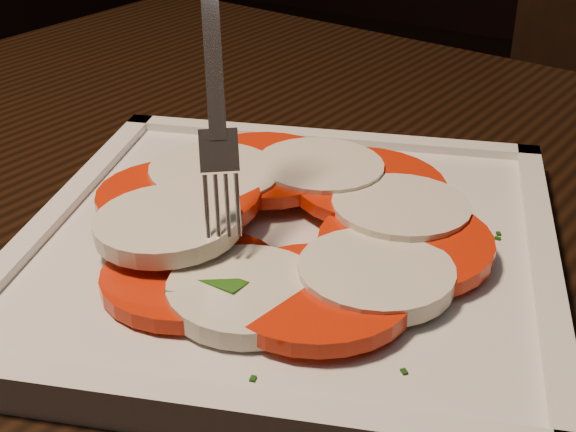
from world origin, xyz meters
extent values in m
cube|color=black|center=(0.16, 0.01, 0.73)|extent=(1.28, 0.92, 0.04)
cylinder|color=black|center=(-0.35, 0.40, 0.35)|extent=(0.06, 0.06, 0.71)
cylinder|color=black|center=(-0.04, 0.44, 0.21)|extent=(0.04, 0.04, 0.41)
cylinder|color=black|center=(-0.01, 0.79, 0.21)|extent=(0.04, 0.04, 0.41)
cube|color=silver|center=(0.06, -0.01, 0.76)|extent=(0.38, 0.38, 0.01)
cylinder|color=red|center=(0.04, -0.08, 0.77)|extent=(0.10, 0.10, 0.02)
cylinder|color=beige|center=(0.08, -0.08, 0.77)|extent=(0.08, 0.08, 0.01)
cylinder|color=red|center=(0.11, -0.06, 0.77)|extent=(0.10, 0.10, 0.02)
cylinder|color=beige|center=(0.13, -0.03, 0.77)|extent=(0.08, 0.08, 0.01)
cylinder|color=red|center=(0.13, 0.00, 0.77)|extent=(0.10, 0.10, 0.01)
cylinder|color=beige|center=(0.11, 0.03, 0.78)|extent=(0.08, 0.08, 0.01)
cylinder|color=red|center=(0.08, 0.05, 0.78)|extent=(0.10, 0.10, 0.01)
cylinder|color=beige|center=(0.05, 0.05, 0.78)|extent=(0.08, 0.08, 0.01)
cylinder|color=red|center=(0.02, 0.03, 0.78)|extent=(0.10, 0.10, 0.01)
cylinder|color=beige|center=(0.00, 0.01, 0.78)|extent=(0.08, 0.08, 0.01)
cylinder|color=red|center=(0.00, -0.03, 0.78)|extent=(0.10, 0.10, 0.01)
cylinder|color=beige|center=(0.01, -0.06, 0.78)|extent=(0.08, 0.08, 0.01)
cube|color=#1C510E|center=(0.11, -0.01, 0.78)|extent=(0.03, 0.03, 0.00)
cube|color=#1C510E|center=(0.10, 0.01, 0.78)|extent=(0.04, 0.01, 0.00)
cube|color=#1C510E|center=(0.07, 0.04, 0.78)|extent=(0.03, 0.02, 0.00)
cube|color=#1C510E|center=(0.11, 0.03, 0.78)|extent=(0.02, 0.04, 0.00)
cube|color=#1C510E|center=(0.00, -0.02, 0.78)|extent=(0.04, 0.04, 0.00)
cube|color=#1C510E|center=(0.06, -0.08, 0.78)|extent=(0.04, 0.02, 0.00)
cube|color=#1C510E|center=(0.06, -0.09, 0.78)|extent=(0.04, 0.03, 0.00)
cube|color=#10390A|center=(-0.05, 0.00, 0.77)|extent=(0.00, 0.00, 0.00)
cube|color=#10390A|center=(-0.03, 0.04, 0.77)|extent=(0.00, 0.00, 0.00)
cube|color=#10390A|center=(0.01, 0.09, 0.77)|extent=(0.00, 0.00, 0.00)
cube|color=#10390A|center=(-0.05, -0.02, 0.77)|extent=(0.00, 0.00, 0.00)
cube|color=#10390A|center=(0.02, -0.10, 0.77)|extent=(0.00, 0.00, 0.00)
cube|color=#10390A|center=(0.07, -0.11, 0.77)|extent=(0.00, 0.00, 0.00)
cube|color=#10390A|center=(0.16, 0.05, 0.77)|extent=(0.00, 0.00, 0.00)
cube|color=#10390A|center=(0.04, 0.08, 0.77)|extent=(0.00, 0.00, 0.00)
cube|color=#10390A|center=(-0.05, -0.03, 0.77)|extent=(0.00, 0.00, 0.00)
cube|color=#10390A|center=(0.07, 0.10, 0.77)|extent=(0.00, 0.00, 0.00)
cube|color=#10390A|center=(0.06, 0.10, 0.77)|extent=(0.00, 0.00, 0.00)
cube|color=#10390A|center=(0.16, 0.05, 0.77)|extent=(0.00, 0.00, 0.00)
cube|color=#10390A|center=(0.01, 0.09, 0.77)|extent=(0.00, 0.00, 0.00)
cube|color=#10390A|center=(0.06, 0.11, 0.77)|extent=(0.00, 0.00, 0.00)
cube|color=#10390A|center=(0.11, -0.13, 0.77)|extent=(0.00, 0.00, 0.00)
cube|color=#10390A|center=(0.03, 0.07, 0.77)|extent=(0.00, 0.00, 0.00)
cube|color=#10390A|center=(0.12, 0.08, 0.77)|extent=(0.00, 0.00, 0.00)
cube|color=#10390A|center=(-0.02, 0.05, 0.77)|extent=(0.00, 0.00, 0.00)
cube|color=#10390A|center=(-0.06, 0.02, 0.77)|extent=(0.00, 0.00, 0.00)
cube|color=#10390A|center=(0.15, 0.02, 0.77)|extent=(0.00, 0.00, 0.00)
cube|color=#10390A|center=(0.13, -0.09, 0.77)|extent=(0.00, 0.00, 0.00)
cube|color=#10390A|center=(0.00, 0.09, 0.77)|extent=(0.00, 0.00, 0.00)
cube|color=#10390A|center=(0.17, -0.09, 0.77)|extent=(0.00, 0.00, 0.00)
camera|label=1|loc=(0.26, -0.35, 1.00)|focal=50.00mm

